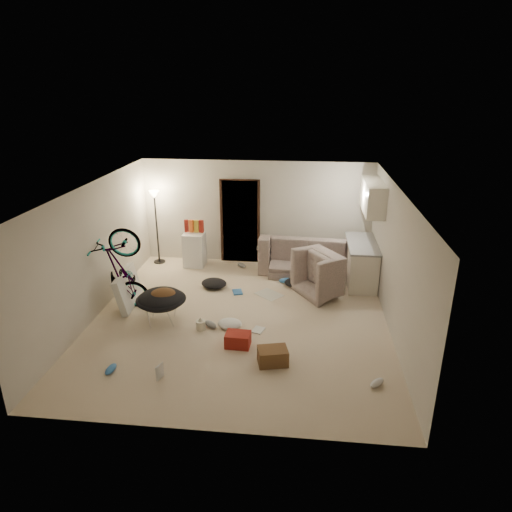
# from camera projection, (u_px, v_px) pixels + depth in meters

# --- Properties ---
(floor) EXTENTS (5.50, 6.00, 0.02)m
(floor) POSITION_uv_depth(u_px,v_px,m) (240.00, 319.00, 8.67)
(floor) COLOR beige
(floor) RESTS_ON ground
(ceiling) EXTENTS (5.50, 6.00, 0.02)m
(ceiling) POSITION_uv_depth(u_px,v_px,m) (238.00, 188.00, 7.76)
(ceiling) COLOR white
(ceiling) RESTS_ON wall_back
(wall_back) EXTENTS (5.50, 0.02, 2.50)m
(wall_back) POSITION_uv_depth(u_px,v_px,m) (257.00, 213.00, 11.01)
(wall_back) COLOR beige
(wall_back) RESTS_ON floor
(wall_front) EXTENTS (5.50, 0.02, 2.50)m
(wall_front) POSITION_uv_depth(u_px,v_px,m) (203.00, 348.00, 5.42)
(wall_front) COLOR beige
(wall_front) RESTS_ON floor
(wall_left) EXTENTS (0.02, 6.00, 2.50)m
(wall_left) POSITION_uv_depth(u_px,v_px,m) (93.00, 252.00, 8.49)
(wall_left) COLOR beige
(wall_left) RESTS_ON floor
(wall_right) EXTENTS (0.02, 6.00, 2.50)m
(wall_right) POSITION_uv_depth(u_px,v_px,m) (396.00, 263.00, 7.94)
(wall_right) COLOR beige
(wall_right) RESTS_ON floor
(doorway) EXTENTS (0.85, 0.10, 2.04)m
(doorway) POSITION_uv_depth(u_px,v_px,m) (240.00, 222.00, 11.09)
(doorway) COLOR black
(doorway) RESTS_ON floor
(door_trim) EXTENTS (0.97, 0.04, 2.10)m
(door_trim) POSITION_uv_depth(u_px,v_px,m) (240.00, 222.00, 11.07)
(door_trim) COLOR black
(door_trim) RESTS_ON floor
(floor_lamp) EXTENTS (0.28, 0.28, 1.81)m
(floor_lamp) POSITION_uv_depth(u_px,v_px,m) (155.00, 211.00, 10.89)
(floor_lamp) COLOR black
(floor_lamp) RESTS_ON floor
(kitchen_counter) EXTENTS (0.60, 1.50, 0.88)m
(kitchen_counter) POSITION_uv_depth(u_px,v_px,m) (361.00, 263.00, 10.12)
(kitchen_counter) COLOR silver
(kitchen_counter) RESTS_ON floor
(counter_top) EXTENTS (0.64, 1.54, 0.04)m
(counter_top) POSITION_uv_depth(u_px,v_px,m) (362.00, 244.00, 9.95)
(counter_top) COLOR gray
(counter_top) RESTS_ON kitchen_counter
(kitchen_uppers) EXTENTS (0.38, 1.40, 0.65)m
(kitchen_uppers) POSITION_uv_depth(u_px,v_px,m) (373.00, 197.00, 9.57)
(kitchen_uppers) COLOR silver
(kitchen_uppers) RESTS_ON wall_right
(sofa) EXTENTS (2.30, 1.00, 0.66)m
(sofa) POSITION_uv_depth(u_px,v_px,m) (308.00, 258.00, 10.69)
(sofa) COLOR #3A4139
(sofa) RESTS_ON floor
(armchair) EXTENTS (1.36, 1.40, 0.69)m
(armchair) POSITION_uv_depth(u_px,v_px,m) (331.00, 277.00, 9.66)
(armchair) COLOR #3A4139
(armchair) RESTS_ON floor
(bicycle) EXTENTS (1.80, 0.87, 1.02)m
(bicycle) POSITION_uv_depth(u_px,v_px,m) (123.00, 288.00, 8.85)
(bicycle) COLOR black
(bicycle) RESTS_ON floor
(book_asset) EXTENTS (0.29, 0.26, 0.02)m
(book_asset) POSITION_uv_depth(u_px,v_px,m) (157.00, 381.00, 6.84)
(book_asset) COLOR maroon
(book_asset) RESTS_ON floor
(mini_fridge) EXTENTS (0.50, 0.50, 0.82)m
(mini_fridge) POSITION_uv_depth(u_px,v_px,m) (195.00, 249.00, 11.03)
(mini_fridge) COLOR white
(mini_fridge) RESTS_ON floor
(snack_box_0) EXTENTS (0.12, 0.10, 0.30)m
(snack_box_0) POSITION_uv_depth(u_px,v_px,m) (186.00, 226.00, 10.84)
(snack_box_0) COLOR maroon
(snack_box_0) RESTS_ON mini_fridge
(snack_box_1) EXTENTS (0.11, 0.09, 0.30)m
(snack_box_1) POSITION_uv_depth(u_px,v_px,m) (191.00, 226.00, 10.82)
(snack_box_1) COLOR #DA571B
(snack_box_1) RESTS_ON mini_fridge
(snack_box_2) EXTENTS (0.11, 0.08, 0.30)m
(snack_box_2) POSITION_uv_depth(u_px,v_px,m) (196.00, 226.00, 10.81)
(snack_box_2) COLOR gold
(snack_box_2) RESTS_ON mini_fridge
(snack_box_3) EXTENTS (0.11, 0.09, 0.30)m
(snack_box_3) POSITION_uv_depth(u_px,v_px,m) (201.00, 226.00, 10.80)
(snack_box_3) COLOR maroon
(snack_box_3) RESTS_ON mini_fridge
(saucer_chair) EXTENTS (0.92, 0.92, 0.65)m
(saucer_chair) POSITION_uv_depth(u_px,v_px,m) (161.00, 303.00, 8.40)
(saucer_chair) COLOR silver
(saucer_chair) RESTS_ON floor
(hoodie) EXTENTS (0.59, 0.54, 0.22)m
(hoodie) POSITION_uv_depth(u_px,v_px,m) (163.00, 295.00, 8.30)
(hoodie) COLOR #52341C
(hoodie) RESTS_ON saucer_chair
(sofa_drape) EXTENTS (0.65, 0.57, 0.28)m
(sofa_drape) POSITION_uv_depth(u_px,v_px,m) (268.00, 249.00, 10.71)
(sofa_drape) COLOR black
(sofa_drape) RESTS_ON sofa
(tv_box) EXTENTS (0.35, 1.09, 0.72)m
(tv_box) POSITION_uv_depth(u_px,v_px,m) (128.00, 289.00, 9.08)
(tv_box) COLOR silver
(tv_box) RESTS_ON floor
(drink_case_a) EXTENTS (0.53, 0.43, 0.27)m
(drink_case_a) POSITION_uv_depth(u_px,v_px,m) (273.00, 356.00, 7.24)
(drink_case_a) COLOR brown
(drink_case_a) RESTS_ON floor
(drink_case_b) EXTENTS (0.43, 0.33, 0.24)m
(drink_case_b) POSITION_uv_depth(u_px,v_px,m) (238.00, 340.00, 7.73)
(drink_case_b) COLOR maroon
(drink_case_b) RESTS_ON floor
(juicer) EXTENTS (0.17, 0.17, 0.25)m
(juicer) POSITION_uv_depth(u_px,v_px,m) (201.00, 325.00, 8.25)
(juicer) COLOR beige
(juicer) RESTS_ON floor
(newspaper) EXTENTS (0.66, 0.65, 0.01)m
(newspaper) POSITION_uv_depth(u_px,v_px,m) (269.00, 294.00, 9.64)
(newspaper) COLOR beige
(newspaper) RESTS_ON floor
(book_blue) EXTENTS (0.26, 0.31, 0.03)m
(book_blue) POSITION_uv_depth(u_px,v_px,m) (237.00, 292.00, 9.72)
(book_blue) COLOR #326CB7
(book_blue) RESTS_ON floor
(book_white) EXTENTS (0.25, 0.29, 0.02)m
(book_white) POSITION_uv_depth(u_px,v_px,m) (258.00, 330.00, 8.24)
(book_white) COLOR silver
(book_white) RESTS_ON floor
(shoe_0) EXTENTS (0.31, 0.19, 0.11)m
(shoe_0) POSITION_uv_depth(u_px,v_px,m) (285.00, 280.00, 10.19)
(shoe_0) COLOR #326CB7
(shoe_0) RESTS_ON floor
(shoe_1) EXTENTS (0.28, 0.27, 0.10)m
(shoe_1) POSITION_uv_depth(u_px,v_px,m) (241.00, 265.00, 11.05)
(shoe_1) COLOR slate
(shoe_1) RESTS_ON floor
(shoe_2) EXTENTS (0.16, 0.30, 0.10)m
(shoe_2) POSITION_uv_depth(u_px,v_px,m) (111.00, 369.00, 7.05)
(shoe_2) COLOR #326CB7
(shoe_2) RESTS_ON floor
(shoe_3) EXTENTS (0.31, 0.28, 0.11)m
(shoe_3) POSITION_uv_depth(u_px,v_px,m) (211.00, 324.00, 8.34)
(shoe_3) COLOR slate
(shoe_3) RESTS_ON floor
(shoe_4) EXTENTS (0.28, 0.29, 0.11)m
(shoe_4) POSITION_uv_depth(u_px,v_px,m) (377.00, 383.00, 6.73)
(shoe_4) COLOR white
(shoe_4) RESTS_ON floor
(clothes_lump_a) EXTENTS (0.67, 0.61, 0.18)m
(clothes_lump_a) POSITION_uv_depth(u_px,v_px,m) (214.00, 283.00, 9.95)
(clothes_lump_a) COLOR black
(clothes_lump_a) RESTS_ON floor
(clothes_lump_b) EXTENTS (0.53, 0.47, 0.15)m
(clothes_lump_b) POSITION_uv_depth(u_px,v_px,m) (296.00, 283.00, 10.03)
(clothes_lump_b) COLOR black
(clothes_lump_b) RESTS_ON floor
(clothes_lump_c) EXTENTS (0.52, 0.46, 0.14)m
(clothes_lump_c) POSITION_uv_depth(u_px,v_px,m) (230.00, 324.00, 8.34)
(clothes_lump_c) COLOR silver
(clothes_lump_c) RESTS_ON floor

